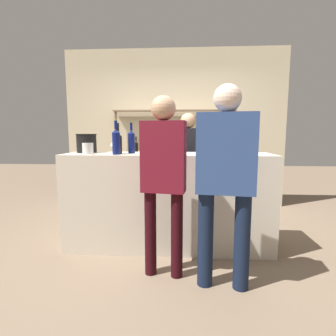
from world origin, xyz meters
The scene contains 13 objects.
ground_plane centered at (0.00, 0.00, 0.00)m, with size 16.00×16.00×0.00m, color #7A6651.
bar_counter centered at (0.00, 0.00, 0.55)m, with size 2.33×0.57×1.09m, color beige.
back_wall centered at (0.00, 1.88, 1.40)m, with size 3.93×0.12×2.80m, color beige.
back_shelf centered at (0.00, 1.70, 1.15)m, with size 2.13×0.18×1.73m.
counter_bottle_0 centered at (-0.55, -0.17, 1.24)m, with size 0.08×0.08×0.37m.
counter_bottle_1 centered at (-0.42, 0.02, 1.23)m, with size 0.08×0.08×0.35m.
counter_bottle_2 centered at (-0.56, -0.05, 1.22)m, with size 0.09×0.09×0.34m.
wine_glass centered at (-0.66, 0.10, 1.20)m, with size 0.07×0.07×0.15m.
ice_bucket centered at (-0.97, 0.08, 1.21)m, with size 0.24×0.24×0.22m.
cork_jar centered at (-0.86, -0.16, 1.16)m, with size 0.12×0.12×0.12m.
server_behind_counter centered at (0.23, 0.75, 0.93)m, with size 0.47×0.24×1.60m.
customer_right centered at (0.52, -0.78, 1.00)m, with size 0.50×0.27×1.71m.
customer_center centered at (0.00, -0.63, 0.98)m, with size 0.41×0.22×1.64m.
Camera 1 is at (0.19, -2.94, 1.32)m, focal length 28.00 mm.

